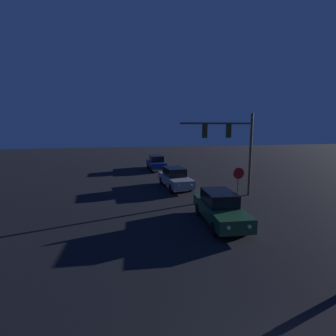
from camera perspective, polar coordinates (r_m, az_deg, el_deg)
car_near at (r=13.66m, az=11.24°, el=-8.47°), size 1.94×4.84×1.60m
car_mid at (r=20.95m, az=1.52°, el=-2.14°), size 2.01×4.86×1.60m
car_far at (r=29.88m, az=-2.61°, el=1.23°), size 1.71×4.78×1.60m
traffic_signal_mast at (r=18.56m, az=13.92°, el=5.72°), size 5.19×0.30×5.76m
stop_sign at (r=16.15m, az=15.05°, el=-2.56°), size 0.68×0.07×2.46m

